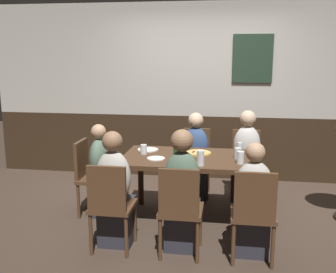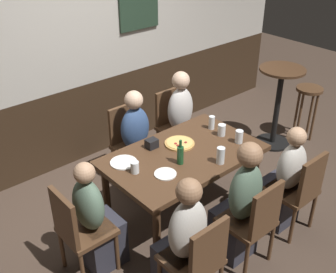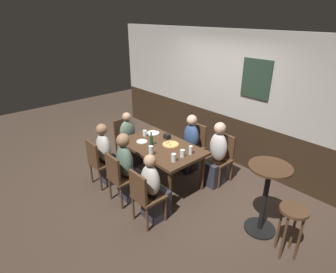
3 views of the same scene
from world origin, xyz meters
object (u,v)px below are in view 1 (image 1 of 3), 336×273
object	(u,v)px
pint_glass_pale	(200,159)
pint_glass_stout	(240,158)
chair_mid_far	(196,158)
highball_clear	(238,154)
chair_right_near	(254,211)
pint_glass_amber	(240,150)
person_mid_far	(195,163)
person_left_near	(115,197)
chair_head_west	(90,173)
chair_left_near	(110,203)
dining_table	(190,164)
plate_white_large	(148,150)
person_right_near	(252,208)
person_mid_near	(182,199)
chair_mid_near	(180,207)
chair_right_far	(246,160)
person_head_west	(104,178)
beer_bottle_green	(176,150)
person_right_far	(246,163)
condiment_caddy	(179,147)
pizza	(198,153)
plate_white_small	(156,158)

from	to	relation	value
pint_glass_pale	pint_glass_stout	size ratio (longest dim) A/B	1.21
chair_mid_far	highball_clear	distance (m)	1.06
chair_right_near	pint_glass_amber	bearing A→B (deg)	95.80
chair_right_near	person_mid_far	distance (m)	1.72
pint_glass_amber	person_left_near	bearing A→B (deg)	-144.06
chair_head_west	chair_left_near	world-z (taller)	same
dining_table	plate_white_large	xyz separation A→B (m)	(-0.52, 0.24, 0.09)
pint_glass_pale	plate_white_large	xyz separation A→B (m)	(-0.66, 0.58, -0.06)
chair_mid_far	person_right_near	world-z (taller)	person_right_near
pint_glass_pale	chair_left_near	bearing A→B (deg)	-146.20
chair_head_west	person_left_near	bearing A→B (deg)	-54.66
person_mid_far	plate_white_large	bearing A→B (deg)	-137.66
plate_white_large	person_mid_near	bearing A→B (deg)	-61.21
person_right_near	pint_glass_stout	xyz separation A→B (m)	(-0.11, 0.50, 0.35)
chair_mid_near	person_mid_far	size ratio (longest dim) A/B	0.78
chair_right_far	person_head_west	world-z (taller)	person_head_west
chair_mid_far	beer_bottle_green	distance (m)	1.05
chair_left_near	person_left_near	bearing A→B (deg)	90.00
person_right_far	condiment_caddy	distance (m)	0.97
pint_glass_amber	chair_mid_far	bearing A→B (deg)	127.80
chair_mid_near	highball_clear	distance (m)	1.07
person_mid_far	person_left_near	bearing A→B (deg)	-114.77
chair_mid_far	person_mid_near	distance (m)	1.59
dining_table	plate_white_large	bearing A→B (deg)	155.70
condiment_caddy	plate_white_large	bearing A→B (deg)	-173.64
chair_mid_near	person_mid_near	world-z (taller)	person_mid_near
chair_mid_far	condiment_caddy	bearing A→B (deg)	-104.90
person_left_near	pizza	world-z (taller)	person_left_near
chair_right_far	pint_glass_amber	size ratio (longest dim) A/B	6.17
person_mid_near	chair_right_far	bearing A→B (deg)	67.53
chair_left_near	person_left_near	world-z (taller)	person_left_near
chair_left_near	person_right_far	size ratio (longest dim) A/B	0.75
chair_mid_far	person_right_near	size ratio (longest dim) A/B	0.81
highball_clear	pint_glass_amber	distance (m)	0.16
pint_glass_amber	pint_glass_pale	bearing A→B (deg)	-129.11
person_right_near	person_mid_far	size ratio (longest dim) A/B	0.97
person_right_far	beer_bottle_green	world-z (taller)	person_right_far
pizza	highball_clear	xyz separation A→B (m)	(0.44, -0.14, 0.04)
person_head_west	person_left_near	size ratio (longest dim) A/B	0.93
person_mid_near	plate_white_small	distance (m)	0.71
person_left_near	pint_glass_stout	distance (m)	1.34
pint_glass_amber	dining_table	bearing A→B (deg)	-163.47
person_mid_far	pizza	world-z (taller)	person_mid_far
dining_table	person_mid_near	size ratio (longest dim) A/B	1.25
chair_right_near	person_right_near	world-z (taller)	person_right_near
chair_head_west	person_right_far	xyz separation A→B (m)	(1.82, 0.71, 0.00)
person_mid_near	pint_glass_stout	distance (m)	0.80
person_mid_far	highball_clear	world-z (taller)	person_mid_far
chair_mid_near	condiment_caddy	xyz separation A→B (m)	(-0.16, 1.15, 0.29)
chair_right_far	pint_glass_amber	bearing A→B (deg)	-98.44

